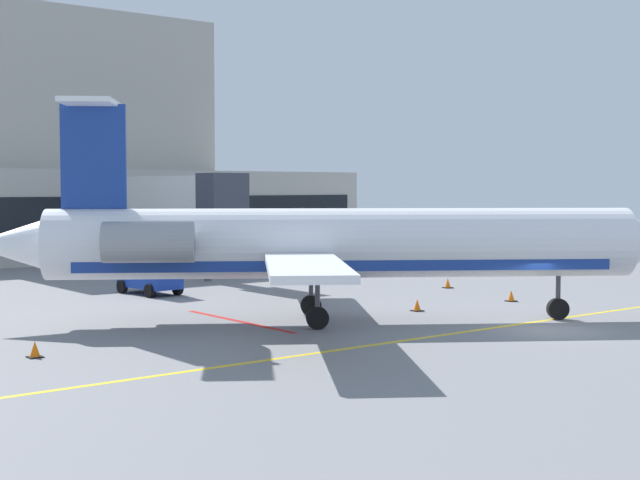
% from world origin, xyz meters
% --- Properties ---
extents(ground, '(120.00, 120.00, 0.11)m').
position_xyz_m(ground, '(-0.00, 0.00, -0.05)').
color(ground, slate).
extents(terminal_building, '(59.80, 13.30, 19.51)m').
position_xyz_m(terminal_building, '(-3.37, 46.93, 6.53)').
color(terminal_building, '#B7B2A8').
rests_on(terminal_building, ground).
extents(jet_bridge_west, '(2.40, 18.55, 6.38)m').
position_xyz_m(jet_bridge_west, '(-0.84, 30.00, 4.99)').
color(jet_bridge_west, silver).
rests_on(jet_bridge_west, ground).
extents(regional_jet, '(26.23, 19.93, 9.00)m').
position_xyz_m(regional_jet, '(-5.44, 6.78, 3.25)').
color(regional_jet, white).
rests_on(regional_jet, ground).
extents(baggage_tug, '(2.27, 3.90, 1.99)m').
position_xyz_m(baggage_tug, '(-6.66, 19.92, 0.92)').
color(baggage_tug, '#19389E').
rests_on(baggage_tug, ground).
extents(belt_loader, '(3.24, 3.18, 1.89)m').
position_xyz_m(belt_loader, '(-1.79, 29.78, 0.86)').
color(belt_loader, silver).
rests_on(belt_loader, ground).
extents(fuel_tank, '(8.02, 2.71, 2.47)m').
position_xyz_m(fuel_tank, '(10.81, 31.73, 1.39)').
color(fuel_tank, white).
rests_on(fuel_tank, ground).
extents(safety_cone_alpha, '(0.47, 0.47, 0.55)m').
position_xyz_m(safety_cone_alpha, '(5.80, 6.64, 0.25)').
color(safety_cone_alpha, orange).
rests_on(safety_cone_alpha, ground).
extents(safety_cone_bravo, '(0.47, 0.47, 0.55)m').
position_xyz_m(safety_cone_bravo, '(7.64, 12.67, 0.25)').
color(safety_cone_bravo, orange).
rests_on(safety_cone_bravo, ground).
extents(safety_cone_charlie, '(0.47, 0.47, 0.55)m').
position_xyz_m(safety_cone_charlie, '(-17.96, 6.61, 0.25)').
color(safety_cone_charlie, orange).
rests_on(safety_cone_charlie, ground).
extents(safety_cone_delta, '(0.47, 0.47, 0.55)m').
position_xyz_m(safety_cone_delta, '(-0.26, 6.95, 0.25)').
color(safety_cone_delta, orange).
rests_on(safety_cone_delta, ground).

